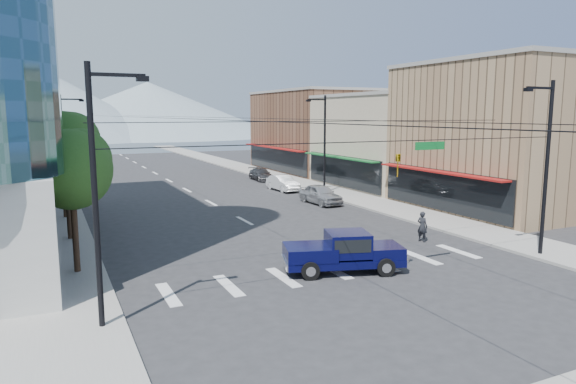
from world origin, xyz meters
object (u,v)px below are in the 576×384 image
pedestrian (422,227)px  pickup_truck (343,251)px  parked_car_far (261,174)px  parked_car_near (321,194)px  parked_car_mid (283,183)px

pedestrian → pickup_truck: bearing=94.5°
parked_car_far → pedestrian: bearing=-90.9°
pickup_truck → pedestrian: bearing=39.5°
pickup_truck → parked_car_far: 34.11m
pedestrian → parked_car_near: 13.66m
pedestrian → parked_car_near: size_ratio=0.38×
parked_car_mid → parked_car_far: (1.10, 8.24, -0.08)m
pickup_truck → parked_car_near: bearing=81.2°
parked_car_far → pickup_truck: bearing=-102.7°
pedestrian → parked_car_far: (2.13, 29.81, -0.23)m
pickup_truck → parked_car_near: (7.98, 16.64, -0.19)m
pickup_truck → parked_car_near: pickup_truck is taller
pedestrian → parked_car_mid: bearing=-20.9°
pedestrian → parked_car_far: 29.89m
parked_car_mid → parked_car_far: 8.31m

